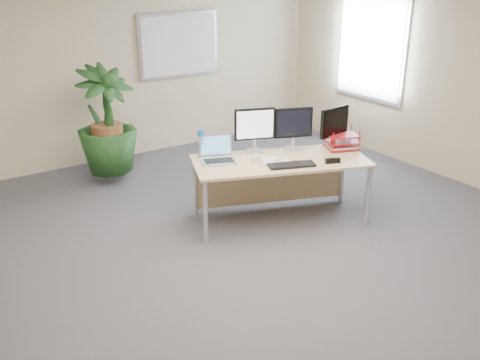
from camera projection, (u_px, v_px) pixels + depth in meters
floor at (275, 283)px, 4.79m from camera, size 8.00×8.00×0.00m
back_wall at (101, 67)px, 7.36m from camera, size 7.00×0.04×2.70m
whiteboard at (179, 45)px, 7.88m from camera, size 1.30×0.04×0.95m
window at (371, 47)px, 7.77m from camera, size 0.04×1.30×1.55m
desk at (277, 169)px, 5.86m from camera, size 2.02×1.40×0.72m
floor_plant at (107, 126)px, 6.78m from camera, size 1.06×1.06×1.50m
monitor_left at (255, 127)px, 5.84m from camera, size 0.43×0.20×0.50m
monitor_right at (293, 126)px, 5.93m from camera, size 0.42×0.20×0.48m
monitor_dark at (334, 125)px, 5.97m from camera, size 0.43×0.19×0.48m
laptop at (217, 155)px, 5.68m from camera, size 0.45×0.42×0.26m
keyboard at (292, 165)px, 5.52m from camera, size 0.51×0.33×0.03m
coffee_mug at (256, 159)px, 5.61m from camera, size 0.11×0.08×0.09m
spiral_notebook at (276, 161)px, 5.67m from camera, size 0.38×0.34×0.01m
orange_pen at (280, 159)px, 5.67m from camera, size 0.15×0.02×0.01m
yellow_highlighter at (297, 159)px, 5.70m from camera, size 0.11×0.07×0.02m
water_bottle at (201, 144)px, 5.73m from camera, size 0.08×0.08×0.31m
letter_tray at (342, 143)px, 6.03m from camera, size 0.41×0.36×0.16m
stapler at (333, 161)px, 5.61m from camera, size 0.16×0.10×0.05m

